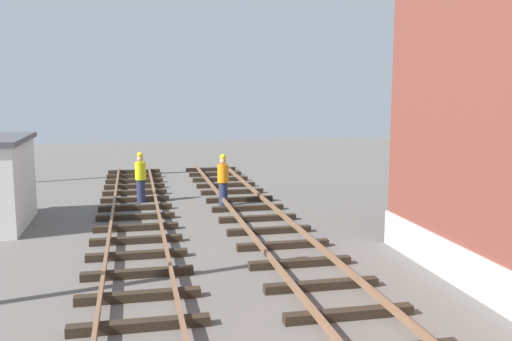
% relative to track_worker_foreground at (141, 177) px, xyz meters
% --- Properties ---
extents(track_worker_foreground, '(0.40, 0.40, 1.87)m').
position_rel_track_worker_foreground_xyz_m(track_worker_foreground, '(0.00, 0.00, 0.00)').
color(track_worker_foreground, '#262D4C').
rests_on(track_worker_foreground, ground).
extents(track_worker_distant, '(0.40, 0.40, 1.87)m').
position_rel_track_worker_foreground_xyz_m(track_worker_distant, '(2.88, -1.24, 0.00)').
color(track_worker_distant, '#262D4C').
rests_on(track_worker_distant, ground).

